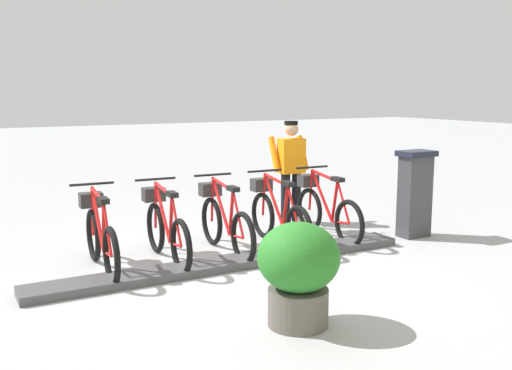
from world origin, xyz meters
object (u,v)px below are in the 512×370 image
Objects in this scene: bike_docked_2 at (224,221)px; worker_near_rack at (291,168)px; payment_kiosk at (415,192)px; bike_docked_3 at (166,228)px; planter_bush at (298,269)px; bike_docked_4 at (100,236)px; bike_docked_1 at (277,215)px; bike_docked_0 at (326,209)px.

bike_docked_2 is 1.04× the size of worker_near_rack.
bike_docked_3 is at bearing 81.11° from payment_kiosk.
bike_docked_3 is 1.77× the size of planter_bush.
bike_docked_4 is (0.57, 4.48, -0.24)m from payment_kiosk.
bike_docked_3 is (0.00, 0.82, 0.00)m from bike_docked_2.
bike_docked_4 is (0.00, 2.47, 0.00)m from bike_docked_1.
worker_near_rack reaches higher than bike_docked_1.
worker_near_rack is 4.26m from planter_bush.
bike_docked_2 reaches higher than planter_bush.
planter_bush is at bearing 153.08° from bike_docked_1.
bike_docked_0 is 1.00× the size of bike_docked_3.
planter_bush is (-3.63, 2.19, -0.37)m from worker_near_rack.
bike_docked_2 is at bearing 90.00° from bike_docked_0.
bike_docked_4 is at bearing 90.00° from bike_docked_2.
planter_bush is at bearing -171.85° from bike_docked_3.
bike_docked_4 is at bearing 90.00° from bike_docked_3.
payment_kiosk is 0.77× the size of worker_near_rack.
payment_kiosk is 2.10m from bike_docked_1.
bike_docked_2 is 1.77× the size of planter_bush.
bike_docked_1 is 1.00× the size of bike_docked_4.
bike_docked_0 is (0.57, 1.19, -0.24)m from payment_kiosk.
bike_docked_4 is (0.00, 1.64, 0.00)m from bike_docked_2.
bike_docked_2 is at bearing 122.47° from worker_near_rack.
bike_docked_1 and bike_docked_2 have the same top height.
payment_kiosk is 2.90m from bike_docked_2.
payment_kiosk is 4.52m from bike_docked_4.
bike_docked_0 is 1.00× the size of bike_docked_2.
bike_docked_1 is at bearing -90.00° from bike_docked_2.
planter_bush is (-1.95, 3.29, -0.12)m from payment_kiosk.
bike_docked_3 is 1.00× the size of bike_docked_4.
planter_bush is (-2.53, 0.46, 0.11)m from bike_docked_2.
payment_kiosk is at bearing -115.71° from bike_docked_0.
bike_docked_3 is at bearing 90.00° from bike_docked_0.
bike_docked_2 is at bearing -90.00° from bike_docked_4.
bike_docked_0 is 1.00× the size of bike_docked_1.
worker_near_rack reaches higher than bike_docked_4.
bike_docked_0 is 0.82m from bike_docked_1.
bike_docked_0 and bike_docked_1 have the same top height.
planter_bush is (-2.53, -0.36, 0.11)m from bike_docked_3.
bike_docked_1 is (0.57, 2.01, -0.24)m from payment_kiosk.
payment_kiosk reaches higher than bike_docked_0.
bike_docked_3 and bike_docked_4 have the same top height.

